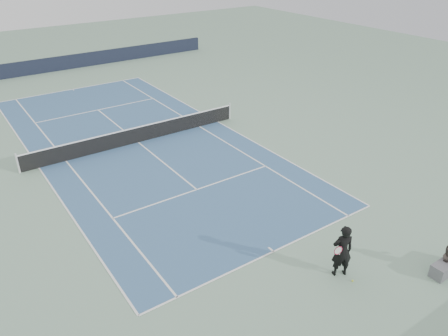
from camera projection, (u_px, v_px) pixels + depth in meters
ground at (138, 142)px, 24.92m from camera, size 80.00×80.00×0.00m
court_surface at (138, 142)px, 24.92m from camera, size 10.97×23.77×0.01m
tennis_net at (137, 134)px, 24.68m from camera, size 12.90×0.10×1.07m
windscreen_far at (49, 65)px, 37.62m from camera, size 30.00×0.25×1.20m
tennis_player at (342, 251)px, 14.76m from camera, size 0.92×0.81×2.01m
tennis_ball at (353, 281)px, 14.87m from camera, size 0.07×0.07×0.07m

